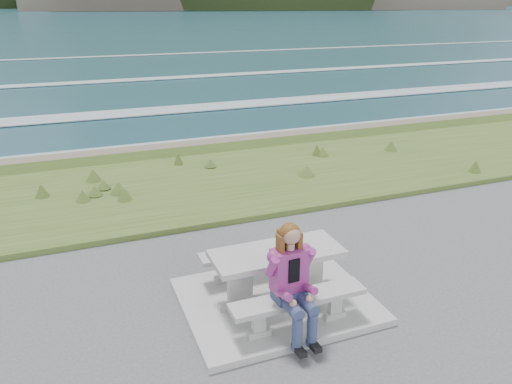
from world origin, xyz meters
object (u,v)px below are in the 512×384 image
bench_landward (298,303)px  seated_woman (295,298)px  bench_seaward (258,254)px  picnic_table (277,261)px

bench_landward → seated_woman: bearing=-132.0°
bench_seaward → picnic_table: bearing=-90.0°
picnic_table → seated_woman: size_ratio=1.22×
bench_seaward → seated_woman: bearing=-94.7°
bench_seaward → seated_woman: 1.56m
picnic_table → bench_seaward: picnic_table is taller
seated_woman → bench_landward: bearing=44.8°
bench_landward → bench_seaward: (0.00, 1.40, 0.00)m
picnic_table → seated_woman: seated_woman is taller
picnic_table → seated_woman: 0.85m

